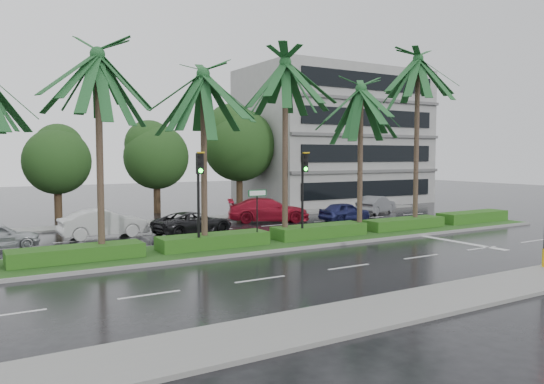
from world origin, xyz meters
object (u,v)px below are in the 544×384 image
signal_median_left (199,187)px  car_grey (376,205)px  car_white (104,223)px  street_sign (257,203)px  car_darkgrey (193,223)px  car_blue (345,212)px  car_red (268,210)px

signal_median_left → car_grey: signal_median_left is taller
car_grey → signal_median_left: bearing=93.2°
signal_median_left → car_white: size_ratio=0.96×
street_sign → car_darkgrey: 5.91m
car_darkgrey → car_grey: 16.00m
street_sign → car_blue: 11.70m
signal_median_left → car_grey: size_ratio=1.08×
car_grey → car_blue: bearing=93.8°
car_blue → car_grey: bearing=-69.4°
car_blue → car_grey: 5.48m
car_white → car_grey: bearing=-87.4°
signal_median_left → car_blue: signal_median_left is taller
signal_median_left → street_sign: signal_median_left is taller
signal_median_left → car_blue: 14.54m
car_red → car_white: bearing=120.5°
car_darkgrey → car_blue: 10.86m
street_sign → car_darkgrey: street_sign is taller
car_red → car_grey: car_red is taller
car_red → car_blue: car_red is taller
car_white → signal_median_left: bearing=-162.8°
signal_median_left → car_grey: (17.93, 8.46, -2.33)m
car_blue → car_grey: size_ratio=0.92×
car_red → car_grey: 9.44m
car_red → car_grey: bearing=-64.9°
car_grey → car_white: bearing=71.4°
signal_median_left → car_darkgrey: (2.15, 5.84, -2.37)m
street_sign → car_white: (-5.35, 7.08, -1.38)m
signal_median_left → street_sign: (3.00, 0.18, -0.87)m
car_white → car_grey: (20.29, 1.20, -0.08)m
street_sign → car_darkgrey: size_ratio=0.57×
car_red → car_blue: bearing=-92.6°
signal_median_left → car_blue: (13.00, 6.07, -2.37)m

